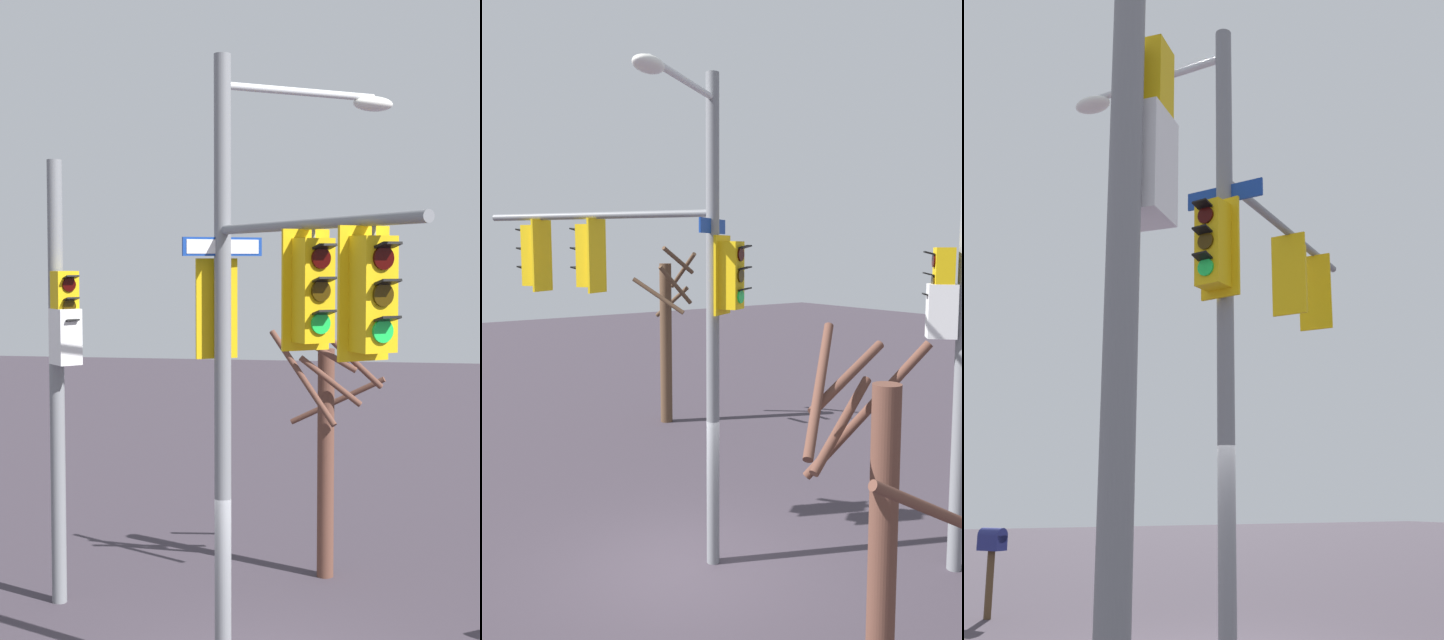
# 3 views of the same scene
# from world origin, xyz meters

# --- Properties ---
(main_signal_pole_assembly) EXTENTS (2.95, 5.23, 8.19)m
(main_signal_pole_assembly) POSITION_xyz_m (0.21, -0.66, 4.98)
(main_signal_pole_assembly) COLOR slate
(main_signal_pole_assembly) RESTS_ON ground
(secondary_pole_assembly) EXTENTS (0.65, 0.67, 7.18)m
(secondary_pole_assembly) POSITION_xyz_m (-3.51, 2.59, 3.99)
(secondary_pole_assembly) COLOR slate
(secondary_pole_assembly) RESTS_ON ground
(mailbox) EXTENTS (0.50, 0.45, 1.41)m
(mailbox) POSITION_xyz_m (4.41, 1.80, 1.11)
(mailbox) COLOR #4C3823
(mailbox) RESTS_ON ground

